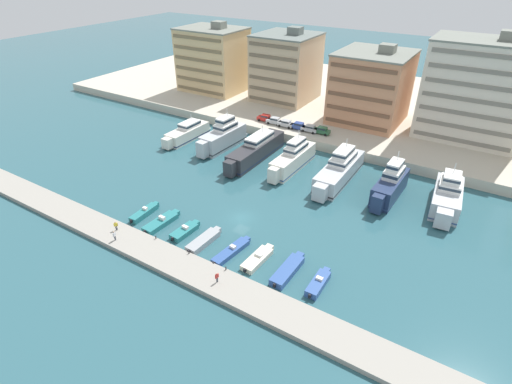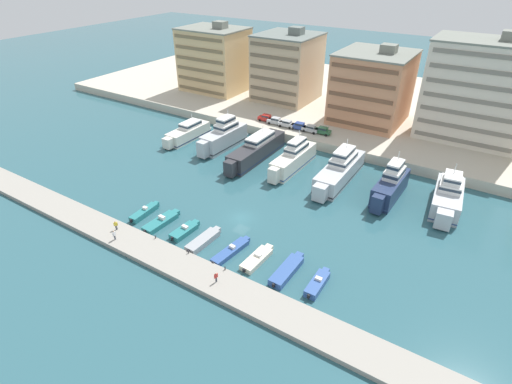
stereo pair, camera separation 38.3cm
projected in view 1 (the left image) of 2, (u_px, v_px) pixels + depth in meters
The scene contains 34 objects.
ground_plane at pixel (241, 218), 70.48m from camera, with size 400.00×400.00×0.00m, color #2D5B66.
quay_promenade at pixel (367, 104), 119.08m from camera, with size 180.00×70.00×2.23m, color beige.
pier_dock at pixel (183, 267), 59.07m from camera, with size 120.00×5.40×0.78m, color #9E998E.
yacht_ivory_far_left at pixel (187, 133), 99.05m from camera, with size 4.13×15.35×6.02m.
yacht_silver_left at pixel (223, 137), 94.43m from camera, with size 4.81×16.03×9.05m.
yacht_charcoal_mid_left at pixel (256, 150), 89.35m from camera, with size 4.16×21.31×7.12m.
yacht_ivory_center_left at pixel (293, 158), 85.39m from camera, with size 3.98×17.19×8.10m.
yacht_silver_center at pixel (339, 170), 81.02m from camera, with size 4.66×20.25×8.20m.
yacht_navy_center_right at pixel (390, 185), 75.25m from camera, with size 4.11×14.93×8.91m.
yacht_silver_mid_right at pixel (447, 196), 72.37m from camera, with size 5.95×16.01×8.12m.
motorboat_teal_far_left at pixel (144, 213), 70.99m from camera, with size 1.84×6.86×1.49m.
motorboat_teal_left at pixel (161, 222), 68.64m from camera, with size 2.52×7.83×1.49m.
motorboat_teal_mid_left at pixel (185, 231), 66.49m from camera, with size 2.31×6.18×1.35m.
motorboat_grey_center_left at pixel (204, 241), 64.16m from camera, with size 2.28×7.56×1.06m.
motorboat_blue_center at pixel (231, 251), 62.07m from camera, with size 2.54×8.27×1.26m.
motorboat_cream_center_right at pixel (258, 259), 60.56m from camera, with size 2.38×7.23×1.19m.
motorboat_blue_mid_right at pixel (288, 270), 58.24m from camera, with size 2.22×8.24×1.07m.
motorboat_blue_right at pixel (318, 283), 55.93m from camera, with size 1.81×6.41×1.43m.
car_red_far_left at pixel (265, 118), 103.89m from camera, with size 4.18×2.07×1.80m.
car_silver_left at pixel (275, 120), 102.15m from camera, with size 4.24×2.22×1.80m.
car_silver_mid_left at pixel (286, 123), 100.48m from camera, with size 4.14×2.00×1.80m.
car_blue_center_left at pixel (298, 126), 99.13m from camera, with size 4.20×2.13×1.80m.
car_silver_center at pixel (310, 128), 97.67m from camera, with size 4.10×1.92×1.80m.
car_green_center_right at pixel (322, 130), 96.64m from camera, with size 4.11×1.94×1.80m.
apartment_block_far_left at pixel (213, 60), 123.52m from camera, with size 19.32×14.85×20.60m.
apartment_block_left at pixel (286, 67), 115.62m from camera, with size 16.37×16.66×20.46m.
apartment_block_mid_left at pixel (371, 87), 100.67m from camera, with size 17.34×18.08×19.37m.
apartment_block_center_left at pixel (476, 91), 89.95m from camera, with size 22.35×14.21×24.24m.
pedestrian_near_edge at pixel (217, 277), 55.29m from camera, with size 0.33×0.64×1.68m.
pedestrian_mid_deck at pixel (116, 225), 65.67m from camera, with size 0.47×0.50×1.67m.
pedestrian_far_side at pixel (114, 235), 63.33m from camera, with size 0.34×0.67×1.76m.
bollard_west at pixel (156, 237), 64.02m from camera, with size 0.20×0.20×0.61m.
bollard_west_mid at pixel (189, 252), 60.89m from camera, with size 0.20×0.20×0.61m.
bollard_east_mid at pixel (226, 268), 57.76m from camera, with size 0.20×0.20×0.61m.
Camera 1 is at (32.82, -47.73, 40.49)m, focal length 28.00 mm.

